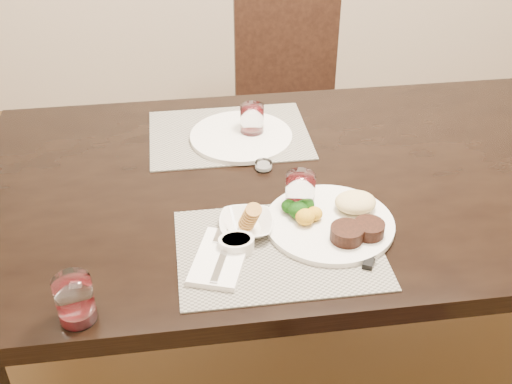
{
  "coord_description": "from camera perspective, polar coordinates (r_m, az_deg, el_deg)",
  "views": [
    {
      "loc": [
        -0.46,
        -1.38,
        1.68
      ],
      "look_at": [
        -0.29,
        -0.15,
        0.82
      ],
      "focal_mm": 45.0,
      "sensor_mm": 36.0,
      "label": 1
    }
  ],
  "objects": [
    {
      "name": "sauce_ramekin",
      "position": [
        1.44,
        -1.76,
        -4.61
      ],
      "size": [
        0.08,
        0.12,
        0.06
      ],
      "rotation": [
        0.0,
        0.0,
        0.17
      ],
      "color": "silver",
      "rests_on": "placemat_near"
    },
    {
      "name": "wine_glass_side",
      "position": [
        1.31,
        -15.76,
        -9.38
      ],
      "size": [
        0.07,
        0.07,
        0.1
      ],
      "rotation": [
        0.0,
        0.0,
        0.04
      ],
      "color": "silver",
      "rests_on": "dining_table"
    },
    {
      "name": "wine_glass_far",
      "position": [
        1.85,
        -0.36,
        6.22
      ],
      "size": [
        0.07,
        0.07,
        0.09
      ],
      "rotation": [
        0.0,
        0.0,
        0.03
      ],
      "color": "silver",
      "rests_on": "placemat_far"
    },
    {
      "name": "dinner_plate",
      "position": [
        1.52,
        7.14,
        -2.49
      ],
      "size": [
        0.3,
        0.3,
        0.05
      ],
      "rotation": [
        0.0,
        0.0,
        0.22
      ],
      "color": "silver",
      "rests_on": "placemat_near"
    },
    {
      "name": "napkin_fork",
      "position": [
        1.42,
        -3.18,
        -5.85
      ],
      "size": [
        0.16,
        0.21,
        0.02
      ],
      "rotation": [
        0.0,
        0.0,
        -0.33
      ],
      "color": "white",
      "rests_on": "placemat_near"
    },
    {
      "name": "placemat_near",
      "position": [
        1.45,
        2.07,
        -5.08
      ],
      "size": [
        0.46,
        0.34,
        0.0
      ],
      "primitive_type": "cube",
      "color": "gray",
      "rests_on": "dining_table"
    },
    {
      "name": "far_plate",
      "position": [
        1.85,
        -1.33,
        4.96
      ],
      "size": [
        0.29,
        0.29,
        0.01
      ],
      "primitive_type": "cylinder",
      "color": "silver",
      "rests_on": "placemat_far"
    },
    {
      "name": "wine_glass_near",
      "position": [
        1.55,
        3.94,
        -0.22
      ],
      "size": [
        0.07,
        0.07,
        0.1
      ],
      "rotation": [
        0.0,
        0.0,
        -0.18
      ],
      "color": "silver",
      "rests_on": "placemat_near"
    },
    {
      "name": "placemat_far",
      "position": [
        1.88,
        -2.4,
        5.11
      ],
      "size": [
        0.46,
        0.34,
        0.0
      ],
      "primitive_type": "cube",
      "color": "gray",
      "rests_on": "dining_table"
    },
    {
      "name": "dining_table",
      "position": [
        1.78,
        8.65,
        -0.48
      ],
      "size": [
        2.0,
        1.0,
        0.75
      ],
      "color": "black",
      "rests_on": "ground"
    },
    {
      "name": "salt_cellar",
      "position": [
        1.72,
        0.67,
        2.34
      ],
      "size": [
        0.05,
        0.05,
        0.02
      ],
      "rotation": [
        0.0,
        0.0,
        0.37
      ],
      "color": "silver",
      "rests_on": "dining_table"
    },
    {
      "name": "cracker_bowl",
      "position": [
        1.49,
        -0.87,
        -2.89
      ],
      "size": [
        0.14,
        0.14,
        0.06
      ],
      "rotation": [
        0.0,
        0.0,
        -0.13
      ],
      "color": "silver",
      "rests_on": "placemat_near"
    },
    {
      "name": "ground_plane",
      "position": [
        2.23,
        7.12,
        -14.64
      ],
      "size": [
        4.5,
        4.5,
        0.0
      ],
      "primitive_type": "plane",
      "color": "#4B3218",
      "rests_on": "ground"
    },
    {
      "name": "steak_knife",
      "position": [
        1.47,
        9.92,
        -4.61
      ],
      "size": [
        0.09,
        0.25,
        0.01
      ],
      "rotation": [
        0.0,
        0.0,
        -0.48
      ],
      "color": "silver",
      "rests_on": "placemat_near"
    },
    {
      "name": "chair_far",
      "position": [
        2.64,
        3.01,
        8.24
      ],
      "size": [
        0.42,
        0.42,
        0.9
      ],
      "color": "black",
      "rests_on": "ground"
    }
  ]
}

